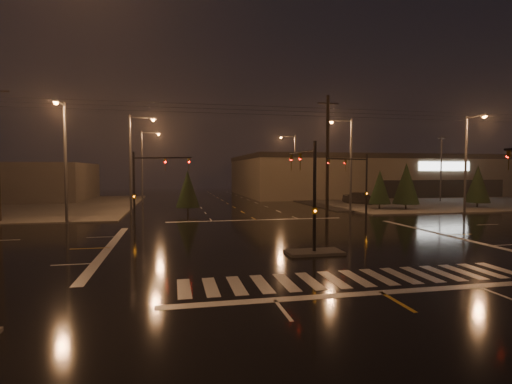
% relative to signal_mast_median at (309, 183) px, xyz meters
% --- Properties ---
extents(ground, '(140.00, 140.00, 0.00)m').
position_rel_signal_mast_median_xyz_m(ground, '(-0.00, 3.07, -3.75)').
color(ground, black).
rests_on(ground, ground).
extents(sidewalk_ne, '(36.00, 36.00, 0.12)m').
position_rel_signal_mast_median_xyz_m(sidewalk_ne, '(30.00, 33.07, -3.69)').
color(sidewalk_ne, '#403E39').
rests_on(sidewalk_ne, ground).
extents(median_island, '(3.00, 1.60, 0.15)m').
position_rel_signal_mast_median_xyz_m(median_island, '(-0.00, -0.93, -3.68)').
color(median_island, '#403E39').
rests_on(median_island, ground).
extents(crosswalk, '(15.00, 2.60, 0.01)m').
position_rel_signal_mast_median_xyz_m(crosswalk, '(-0.00, -5.93, -3.75)').
color(crosswalk, beige).
rests_on(crosswalk, ground).
extents(stop_bar_near, '(16.00, 0.50, 0.01)m').
position_rel_signal_mast_median_xyz_m(stop_bar_near, '(-0.00, -7.93, -3.75)').
color(stop_bar_near, beige).
rests_on(stop_bar_near, ground).
extents(stop_bar_far, '(16.00, 0.50, 0.01)m').
position_rel_signal_mast_median_xyz_m(stop_bar_far, '(-0.00, 14.07, -3.75)').
color(stop_bar_far, beige).
rests_on(stop_bar_far, ground).
extents(parking_lot, '(50.00, 24.00, 0.08)m').
position_rel_signal_mast_median_xyz_m(parking_lot, '(35.00, 31.07, -3.71)').
color(parking_lot, black).
rests_on(parking_lot, ground).
extents(retail_building, '(60.20, 28.30, 7.20)m').
position_rel_signal_mast_median_xyz_m(retail_building, '(35.00, 49.06, 0.09)').
color(retail_building, '#6F664F').
rests_on(retail_building, ground).
extents(signal_mast_median, '(0.25, 4.59, 6.00)m').
position_rel_signal_mast_median_xyz_m(signal_mast_median, '(0.00, 0.00, 0.00)').
color(signal_mast_median, black).
rests_on(signal_mast_median, ground).
extents(signal_mast_ne, '(4.84, 1.86, 6.00)m').
position_rel_signal_mast_median_xyz_m(signal_mast_ne, '(9.50, 13.21, 0.04)').
color(signal_mast_ne, black).
rests_on(signal_mast_ne, ground).
extents(signal_mast_nw, '(4.84, 1.86, 6.00)m').
position_rel_signal_mast_median_xyz_m(signal_mast_nw, '(-9.50, 13.21, 0.04)').
color(signal_mast_nw, black).
rests_on(signal_mast_nw, ground).
extents(streetlight_1, '(2.77, 0.32, 10.00)m').
position_rel_signal_mast_median_xyz_m(streetlight_1, '(-11.18, 21.07, 2.05)').
color(streetlight_1, '#38383A').
rests_on(streetlight_1, ground).
extents(streetlight_2, '(2.77, 0.32, 10.00)m').
position_rel_signal_mast_median_xyz_m(streetlight_2, '(-11.18, 37.07, 2.05)').
color(streetlight_2, '#38383A').
rests_on(streetlight_2, ground).
extents(streetlight_3, '(2.77, 0.32, 10.00)m').
position_rel_signal_mast_median_xyz_m(streetlight_3, '(11.18, 19.07, 2.05)').
color(streetlight_3, '#38383A').
rests_on(streetlight_3, ground).
extents(streetlight_4, '(2.77, 0.32, 10.00)m').
position_rel_signal_mast_median_xyz_m(streetlight_4, '(11.18, 39.07, 2.05)').
color(streetlight_4, '#38383A').
rests_on(streetlight_4, ground).
extents(streetlight_5, '(0.32, 2.77, 10.00)m').
position_rel_signal_mast_median_xyz_m(streetlight_5, '(-16.00, 14.26, 2.05)').
color(streetlight_5, '#38383A').
rests_on(streetlight_5, ground).
extents(streetlight_6, '(0.32, 2.77, 10.00)m').
position_rel_signal_mast_median_xyz_m(streetlight_6, '(22.00, 14.26, 2.05)').
color(streetlight_6, '#38383A').
rests_on(streetlight_6, ground).
extents(utility_pole_1, '(2.20, 0.32, 12.00)m').
position_rel_signal_mast_median_xyz_m(utility_pole_1, '(8.00, 17.07, 2.38)').
color(utility_pole_1, black).
rests_on(utility_pole_1, ground).
extents(conifer_0, '(2.44, 2.44, 4.52)m').
position_rel_signal_mast_median_xyz_m(conifer_0, '(15.76, 20.53, -1.15)').
color(conifer_0, black).
rests_on(conifer_0, ground).
extents(conifer_1, '(2.96, 2.96, 5.32)m').
position_rel_signal_mast_median_xyz_m(conifer_1, '(18.55, 19.68, -0.74)').
color(conifer_1, black).
rests_on(conifer_1, ground).
extents(conifer_2, '(2.83, 2.83, 5.12)m').
position_rel_signal_mast_median_xyz_m(conifer_2, '(28.10, 19.86, -0.85)').
color(conifer_2, black).
rests_on(conifer_2, ground).
extents(conifer_3, '(2.42, 2.42, 4.48)m').
position_rel_signal_mast_median_xyz_m(conifer_3, '(-5.84, 20.32, -1.16)').
color(conifer_3, black).
rests_on(conifer_3, ground).
extents(car_parked, '(4.39, 5.35, 1.72)m').
position_rel_signal_mast_median_xyz_m(car_parked, '(17.07, 27.59, -2.89)').
color(car_parked, black).
rests_on(car_parked, ground).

